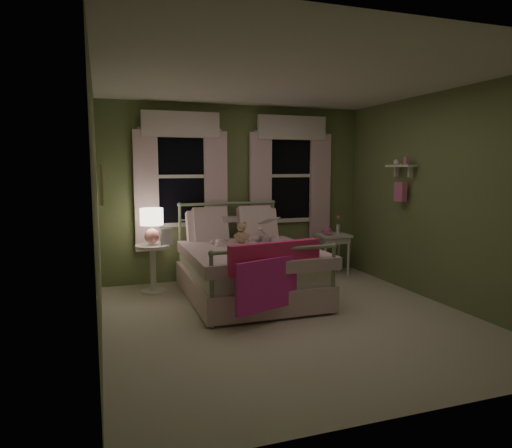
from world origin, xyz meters
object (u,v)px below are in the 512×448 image
object	(u,v)px
child_right	(257,221)
child_left	(218,222)
teddy_bear	(241,234)
bed	(247,268)
table_lamp	(152,222)
nightstand_left	(153,262)
nightstand_right	(332,241)

from	to	relation	value
child_right	child_left	bearing A→B (deg)	0.27
child_left	teddy_bear	xyz separation A→B (m)	(0.28, -0.16, -0.16)
bed	table_lamp	xyz separation A→B (m)	(-1.14, 0.62, 0.57)
bed	child_left	size ratio (longest dim) A/B	2.68
child_left	table_lamp	xyz separation A→B (m)	(-0.86, 0.20, 0.01)
child_right	nightstand_left	distance (m)	1.52
bed	teddy_bear	xyz separation A→B (m)	(0.00, 0.26, 0.41)
bed	child_right	bearing A→B (deg)	56.40
bed	child_right	distance (m)	0.75
child_left	table_lamp	distance (m)	0.88
child_left	child_right	xyz separation A→B (m)	(0.56, 0.00, -0.01)
nightstand_left	nightstand_right	size ratio (longest dim) A/B	1.02
child_right	table_lamp	bearing A→B (deg)	-7.72
child_left	nightstand_right	world-z (taller)	child_left
nightstand_left	table_lamp	xyz separation A→B (m)	(0.00, -0.00, 0.54)
child_right	nightstand_left	bearing A→B (deg)	-7.72
child_right	nightstand_right	size ratio (longest dim) A/B	1.15
teddy_bear	nightstand_left	world-z (taller)	teddy_bear
table_lamp	nightstand_right	bearing A→B (deg)	1.81
teddy_bear	nightstand_right	distance (m)	1.69
bed	nightstand_left	size ratio (longest dim) A/B	3.13
nightstand_left	nightstand_right	bearing A→B (deg)	1.81
bed	table_lamp	distance (m)	1.41
child_left	table_lamp	world-z (taller)	child_left
nightstand_right	child_left	bearing A→B (deg)	-171.42
child_right	table_lamp	size ratio (longest dim) A/B	1.56
bed	child_right	size ratio (longest dim) A/B	2.76
teddy_bear	nightstand_left	distance (m)	1.25
bed	child_left	bearing A→B (deg)	123.60
table_lamp	teddy_bear	bearing A→B (deg)	-17.45
nightstand_left	table_lamp	world-z (taller)	table_lamp
child_left	nightstand_left	world-z (taller)	child_left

